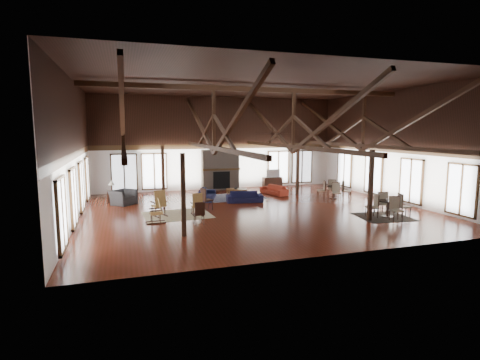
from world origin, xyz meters
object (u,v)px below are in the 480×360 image
object	(u,v)px
armchair	(123,197)
cafe_table_near	(388,206)
sofa_orange	(274,190)
sofa_navy_left	(207,194)
cafe_table_far	(334,190)
coffee_table	(237,190)
sofa_navy_front	(245,197)
tv_console	(272,182)

from	to	relation	value
armchair	cafe_table_near	world-z (taller)	cafe_table_near
armchair	sofa_orange	bearing A→B (deg)	-42.77
sofa_navy_left	armchair	size ratio (longest dim) A/B	1.77
cafe_table_near	cafe_table_far	distance (m)	4.83
cafe_table_near	cafe_table_far	xyz separation A→B (m)	(0.18, 4.82, -0.02)
coffee_table	cafe_table_near	distance (m)	8.52
sofa_navy_front	cafe_table_far	xyz separation A→B (m)	(5.21, -0.43, 0.21)
cafe_table_near	tv_console	xyz separation A→B (m)	(-1.47, 9.97, -0.19)
sofa_orange	sofa_navy_left	bearing A→B (deg)	-101.74
sofa_navy_front	coffee_table	distance (m)	1.67
tv_console	sofa_navy_front	bearing A→B (deg)	-126.96
sofa_orange	tv_console	world-z (taller)	tv_console
sofa_orange	cafe_table_far	xyz separation A→B (m)	(2.73, -2.27, 0.22)
tv_console	armchair	bearing A→B (deg)	-160.87
sofa_orange	cafe_table_far	size ratio (longest dim) A/B	0.97
sofa_navy_left	tv_console	distance (m)	6.30
sofa_navy_left	cafe_table_near	xyz separation A→B (m)	(6.79, -6.60, 0.22)
sofa_navy_front	tv_console	world-z (taller)	tv_console
sofa_navy_left	armchair	distance (m)	4.49
armchair	tv_console	xyz separation A→B (m)	(9.81, 3.40, -0.05)
cafe_table_far	sofa_orange	bearing A→B (deg)	140.22
sofa_orange	cafe_table_near	distance (m)	7.54
sofa_navy_left	cafe_table_far	bearing A→B (deg)	-85.51
sofa_navy_front	armchair	world-z (taller)	armchair
sofa_orange	coffee_table	world-z (taller)	sofa_orange
sofa_navy_left	coffee_table	xyz separation A→B (m)	(1.83, 0.32, 0.10)
coffee_table	cafe_table_far	size ratio (longest dim) A/B	0.69
sofa_navy_left	cafe_table_near	bearing A→B (deg)	-115.39
coffee_table	armchair	xyz separation A→B (m)	(-6.32, -0.35, -0.03)
tv_console	sofa_navy_left	bearing A→B (deg)	-147.63
coffee_table	cafe_table_near	bearing A→B (deg)	-37.08
cafe_table_far	tv_console	bearing A→B (deg)	107.82
sofa_navy_front	cafe_table_near	distance (m)	7.27
sofa_orange	sofa_navy_front	bearing A→B (deg)	-71.78
sofa_navy_front	cafe_table_near	bearing A→B (deg)	-37.47
cafe_table_far	cafe_table_near	bearing A→B (deg)	-92.18
sofa_orange	cafe_table_near	world-z (taller)	cafe_table_near
sofa_orange	armchair	xyz separation A→B (m)	(-8.74, -0.53, 0.11)
sofa_orange	cafe_table_near	bearing A→B (deg)	1.33
cafe_table_near	tv_console	distance (m)	10.08
sofa_navy_left	coffee_table	size ratio (longest dim) A/B	1.55
coffee_table	sofa_navy_left	bearing A→B (deg)	-152.82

